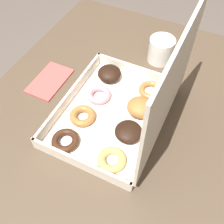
% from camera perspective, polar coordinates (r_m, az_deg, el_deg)
% --- Properties ---
extents(ground_plane, '(8.00, 8.00, 0.00)m').
position_cam_1_polar(ground_plane, '(1.49, 0.74, -16.44)').
color(ground_plane, '#564C44').
extents(dining_table, '(1.03, 0.84, 0.74)m').
position_cam_1_polar(dining_table, '(0.93, 1.13, -2.68)').
color(dining_table, '#4C3D2D').
rests_on(dining_table, ground_plane).
extents(donut_box, '(0.40, 0.31, 0.36)m').
position_cam_1_polar(donut_box, '(0.76, 3.17, 1.32)').
color(donut_box, silver).
rests_on(donut_box, dining_table).
extents(coffee_mug, '(0.09, 0.09, 0.09)m').
position_cam_1_polar(coffee_mug, '(0.98, 10.64, 13.21)').
color(coffee_mug, white).
rests_on(coffee_mug, dining_table).
extents(paper_napkin, '(0.16, 0.10, 0.01)m').
position_cam_1_polar(paper_napkin, '(0.94, -13.41, 6.64)').
color(paper_napkin, '#CC4C47').
rests_on(paper_napkin, dining_table).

